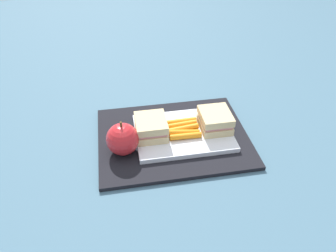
{
  "coord_description": "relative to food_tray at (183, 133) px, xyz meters",
  "views": [
    {
      "loc": [
        0.12,
        0.6,
        0.52
      ],
      "look_at": [
        0.01,
        0.0,
        0.04
      ],
      "focal_mm": 35.12,
      "sensor_mm": 36.0,
      "label": 1
    }
  ],
  "objects": [
    {
      "name": "ground_plane",
      "position": [
        0.03,
        0.0,
        -0.02
      ],
      "size": [
        2.4,
        2.4,
        0.0
      ],
      "primitive_type": "plane",
      "color": "#42667A"
    },
    {
      "name": "lunchbag_mat",
      "position": [
        0.03,
        0.0,
        -0.01
      ],
      "size": [
        0.36,
        0.28,
        0.01
      ],
      "primitive_type": "cube",
      "color": "black",
      "rests_on": "ground_plane"
    },
    {
      "name": "food_tray",
      "position": [
        0.0,
        0.0,
        0.0
      ],
      "size": [
        0.23,
        0.17,
        0.01
      ],
      "primitive_type": "cube",
      "color": "white",
      "rests_on": "lunchbag_mat"
    },
    {
      "name": "sandwich_half_left",
      "position": [
        -0.08,
        0.0,
        0.03
      ],
      "size": [
        0.07,
        0.08,
        0.04
      ],
      "color": "#DBC189",
      "rests_on": "food_tray"
    },
    {
      "name": "sandwich_half_right",
      "position": [
        0.08,
        0.0,
        0.03
      ],
      "size": [
        0.07,
        0.08,
        0.04
      ],
      "color": "#DBC189",
      "rests_on": "food_tray"
    },
    {
      "name": "carrot_sticks_bundle",
      "position": [
        0.0,
        -0.0,
        0.01
      ],
      "size": [
        0.08,
        0.07,
        0.02
      ],
      "color": "orange",
      "rests_on": "food_tray"
    },
    {
      "name": "apple",
      "position": [
        0.15,
        0.04,
        0.03
      ],
      "size": [
        0.07,
        0.07,
        0.08
      ],
      "color": "red",
      "rests_on": "lunchbag_mat"
    }
  ]
}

